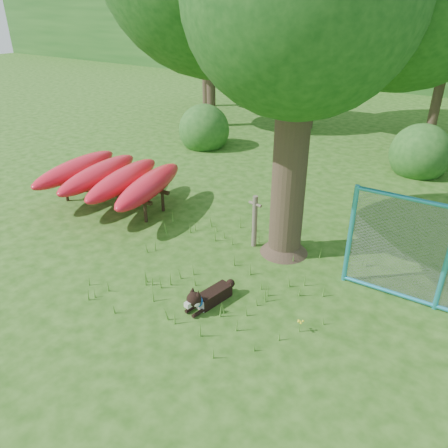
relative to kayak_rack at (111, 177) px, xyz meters
The scene contains 10 objects.
ground 4.41m from the kayak_rack, 28.32° to the right, with size 80.00×80.00×0.00m, color #1E490E.
wooden_post 4.04m from the kayak_rack, ahead, with size 0.32×0.12×1.16m.
kayak_rack is the anchor object (origin of this frame).
husky_dog 4.88m from the kayak_rack, 23.89° to the right, with size 0.40×1.08×0.49m.
fence_section 7.69m from the kayak_rack, ahead, with size 3.29×0.18×3.20m.
wildflower_clump 6.30m from the kayak_rack, 15.52° to the right, with size 0.11×0.09×0.23m.
bg_tree_a 9.16m from the kayak_rack, 108.64° to the left, with size 4.40×4.40×6.70m.
bg_tree_f 12.46m from the kayak_rack, 115.33° to the left, with size 3.60×3.60×5.55m.
shrub_left 5.62m from the kayak_rack, 102.22° to the left, with size 1.80×1.80×1.80m, color #20541B.
shrub_mid 9.09m from the kayak_rack, 50.01° to the left, with size 1.80×1.80×1.80m, color #20541B.
Camera 1 is at (4.30, -4.75, 4.71)m, focal length 35.00 mm.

